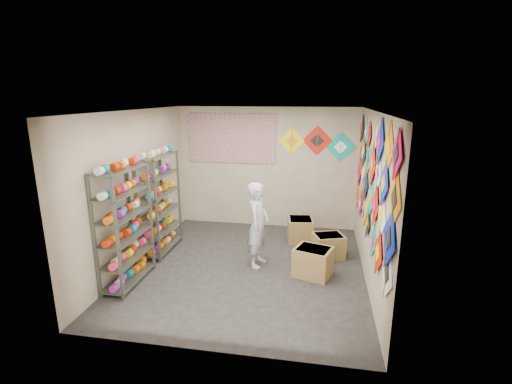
% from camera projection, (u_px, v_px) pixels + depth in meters
% --- Properties ---
extents(ground, '(4.50, 4.50, 0.00)m').
position_uv_depth(ground, '(247.00, 267.00, 6.53)').
color(ground, black).
extents(room_walls, '(4.50, 4.50, 4.50)m').
position_uv_depth(room_walls, '(247.00, 176.00, 6.12)').
color(room_walls, '#B7A78C').
rests_on(room_walls, ground).
extents(shelf_rack_front, '(0.40, 1.10, 1.90)m').
position_uv_depth(shelf_rack_front, '(125.00, 227.00, 5.78)').
color(shelf_rack_front, '#4C5147').
rests_on(shelf_rack_front, ground).
extents(shelf_rack_back, '(0.40, 1.10, 1.90)m').
position_uv_depth(shelf_rack_back, '(160.00, 204.00, 7.02)').
color(shelf_rack_back, '#4C5147').
rests_on(shelf_rack_back, ground).
extents(string_spools, '(0.12, 2.36, 0.12)m').
position_uv_depth(string_spools, '(144.00, 209.00, 6.38)').
color(string_spools, '#FF3265').
rests_on(string_spools, ground).
extents(kite_wall_display, '(0.06, 4.35, 2.02)m').
position_uv_depth(kite_wall_display, '(371.00, 181.00, 5.74)').
color(kite_wall_display, white).
rests_on(kite_wall_display, room_walls).
extents(back_wall_kites, '(1.67, 0.02, 0.77)m').
position_uv_depth(back_wall_kites, '(318.00, 143.00, 7.99)').
color(back_wall_kites, '#FEF10C').
rests_on(back_wall_kites, room_walls).
extents(poster, '(2.00, 0.01, 1.10)m').
position_uv_depth(poster, '(231.00, 138.00, 8.28)').
color(poster, '#5C4595').
rests_on(poster, room_walls).
extents(shopkeeper, '(0.65, 0.52, 1.51)m').
position_uv_depth(shopkeeper, '(258.00, 225.00, 6.45)').
color(shopkeeper, beige).
rests_on(shopkeeper, ground).
extents(carton_a, '(0.70, 0.64, 0.49)m').
position_uv_depth(carton_a, '(313.00, 262.00, 6.19)').
color(carton_a, brown).
rests_on(carton_a, ground).
extents(carton_b, '(0.66, 0.60, 0.44)m').
position_uv_depth(carton_b, '(328.00, 246.00, 6.89)').
color(carton_b, brown).
rests_on(carton_b, ground).
extents(carton_c, '(0.58, 0.62, 0.48)m').
position_uv_depth(carton_c, '(300.00, 230.00, 7.67)').
color(carton_c, brown).
rests_on(carton_c, ground).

